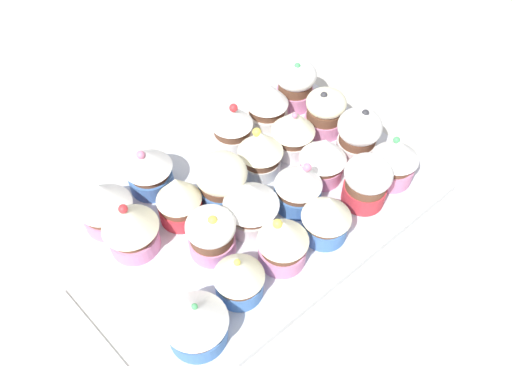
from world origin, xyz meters
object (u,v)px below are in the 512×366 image
Objects in this scene: cupcake_5 at (395,160)px; cupcake_13 at (221,180)px; cupcake_15 at (293,131)px; cupcake_17 at (104,204)px; cupcake_8 at (298,185)px; cupcake_2 at (283,241)px; cupcake_4 at (367,181)px; cupcake_10 at (358,134)px; cupcake_11 at (130,225)px; cupcake_0 at (196,321)px; cupcake_16 at (325,112)px; cupcake_14 at (260,151)px; cupcake_19 at (232,125)px; baking_tray at (256,201)px; cupcake_9 at (323,158)px; cupcake_20 at (267,103)px; cupcake_7 at (251,204)px; cupcake_1 at (239,275)px; cupcake_21 at (295,83)px; cupcake_3 at (327,216)px; cupcake_6 at (211,233)px; cupcake_18 at (149,169)px.

cupcake_5 is 21.87cm from cupcake_13.
cupcake_17 is at bearing 167.80° from cupcake_15.
cupcake_2 is at bearing -144.89° from cupcake_8.
cupcake_8 is at bearing 142.55° from cupcake_4.
cupcake_11 reaches higher than cupcake_10.
cupcake_0 is 1.02× the size of cupcake_16.
cupcake_5 is at bearing 2.42° from cupcake_0.
cupcake_19 reaches higher than cupcake_14.
cupcake_5 is at bearing -0.06° from cupcake_2.
cupcake_15 is at bearing 118.22° from cupcake_5.
cupcake_9 is (8.82, -2.61, 4.12)cm from baking_tray.
cupcake_19 is 1.06× the size of cupcake_20.
cupcake_20 is (12.90, 12.03, -0.11)cm from cupcake_7.
cupcake_11 is 24.42cm from cupcake_15.
cupcake_0 is 0.99× the size of cupcake_4.
cupcake_0 is at bearing -168.98° from cupcake_1.
cupcake_8 is at bearing -175.10° from cupcake_10.
cupcake_2 is (-3.43, -8.65, 4.32)cm from baking_tray.
cupcake_5 is (25.22, 0.07, -0.08)cm from cupcake_1.
cupcake_17 is at bearing 139.24° from cupcake_7.
cupcake_11 is 1.12× the size of cupcake_13.
cupcake_0 is at bearing -94.02° from cupcake_11.
cupcake_1 is 17.77cm from cupcake_14.
cupcake_2 is 1.07× the size of cupcake_4.
cupcake_14 is at bearing -151.27° from cupcake_21.
cupcake_1 is 0.95× the size of cupcake_2.
cupcake_7 reaches higher than cupcake_5.
cupcake_3 is at bearing -63.09° from cupcake_13.
cupcake_2 is at bearing -120.09° from cupcake_14.
cupcake_1 reaches higher than cupcake_0.
cupcake_4 is 7.83cm from cupcake_10.
cupcake_2 reaches higher than cupcake_3.
cupcake_2 is 1.07× the size of cupcake_17.
cupcake_9 is at bearing -24.48° from cupcake_17.
cupcake_13 is at bearing 94.50° from cupcake_7.
cupcake_1 reaches higher than cupcake_17.
cupcake_20 is at bearing 42.69° from cupcake_1.
cupcake_10 is at bearing 27.86° from cupcake_3.
cupcake_5 is at bearing 2.91° from cupcake_3.
cupcake_19 reaches higher than cupcake_6.
cupcake_19 reaches higher than cupcake_17.
cupcake_21 is (25.49, 18.67, 0.21)cm from cupcake_1.
cupcake_8 is at bearing -6.03° from cupcake_6.
cupcake_14 is 1.05× the size of cupcake_17.
cupcake_17 is 25.87cm from cupcake_20.
cupcake_10 is (5.00, 6.02, 0.20)cm from cupcake_4.
cupcake_10 is 31.06cm from cupcake_11.
cupcake_13 is 9.38cm from cupcake_18.
cupcake_13 is at bearing 156.93° from cupcake_9.
cupcake_8 is 20.26cm from cupcake_11.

